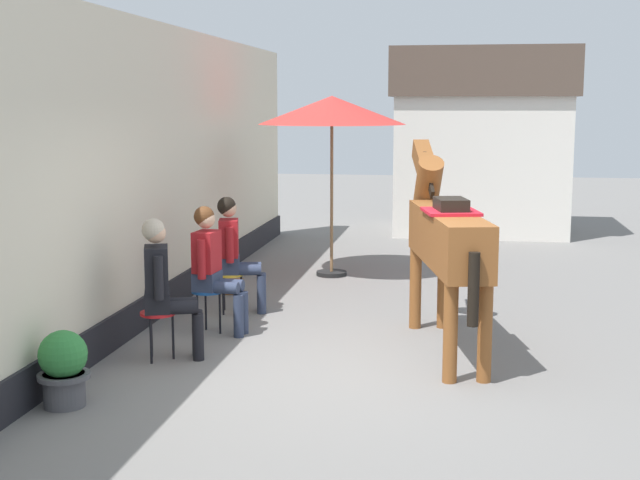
{
  "coord_description": "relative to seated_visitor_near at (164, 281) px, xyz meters",
  "views": [
    {
      "loc": [
        1.07,
        -7.83,
        2.47
      ],
      "look_at": [
        -0.4,
        1.2,
        1.05
      ],
      "focal_mm": 49.44,
      "sensor_mm": 36.0,
      "label": 1
    }
  ],
  "objects": [
    {
      "name": "ground_plane",
      "position": [
        1.75,
        2.87,
        -0.78
      ],
      "size": [
        40.0,
        40.0,
        0.0
      ],
      "primitive_type": "plane",
      "color": "slate"
    },
    {
      "name": "pub_facade_wall",
      "position": [
        -0.8,
        1.37,
        0.76
      ],
      "size": [
        0.34,
        14.0,
        3.4
      ],
      "color": "beige",
      "rests_on": "ground_plane"
    },
    {
      "name": "distant_cottage",
      "position": [
        3.15,
        9.38,
        1.02
      ],
      "size": [
        3.4,
        2.6,
        3.5
      ],
      "color": "silver",
      "rests_on": "ground_plane"
    },
    {
      "name": "seated_visitor_near",
      "position": [
        0.0,
        0.0,
        0.0
      ],
      "size": [
        0.61,
        0.49,
        1.39
      ],
      "color": "red",
      "rests_on": "ground_plane"
    },
    {
      "name": "seated_visitor_middle",
      "position": [
        0.19,
        1.03,
        0.0
      ],
      "size": [
        0.61,
        0.49,
        1.39
      ],
      "color": "#194C99",
      "rests_on": "ground_plane"
    },
    {
      "name": "seated_visitor_far",
      "position": [
        0.17,
        2.02,
        0.0
      ],
      "size": [
        0.61,
        0.48,
        1.39
      ],
      "color": "gold",
      "rests_on": "ground_plane"
    },
    {
      "name": "saddled_horse_center",
      "position": [
        2.66,
        0.83,
        0.38
      ],
      "size": [
        0.92,
        2.96,
        2.06
      ],
      "color": "brown",
      "rests_on": "ground_plane"
    },
    {
      "name": "flower_planter_near",
      "position": [
        -0.37,
        -1.42,
        -0.44
      ],
      "size": [
        0.43,
        0.43,
        0.64
      ],
      "color": "#4C4C51",
      "rests_on": "ground_plane"
    },
    {
      "name": "cafe_parasol",
      "position": [
        0.97,
        4.47,
        1.59
      ],
      "size": [
        2.1,
        2.1,
        2.58
      ],
      "color": "black",
      "rests_on": "ground_plane"
    },
    {
      "name": "satchel_bag",
      "position": [
        -0.12,
        3.01,
        -0.68
      ],
      "size": [
        0.3,
        0.19,
        0.2
      ],
      "primitive_type": "cube",
      "rotation": [
        0.0,
        0.0,
        0.29
      ],
      "color": "brown",
      "rests_on": "ground_plane"
    }
  ]
}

